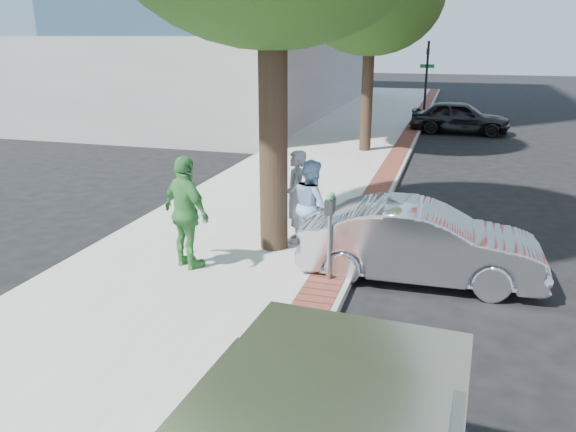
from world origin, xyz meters
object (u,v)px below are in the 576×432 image
at_px(person_gray, 296,197).
at_px(sedan_silver, 420,242).
at_px(bg_car, 460,117).
at_px(person_officer, 312,205).
at_px(person_green, 186,213).
at_px(parking_meter, 330,219).

xyz_separation_m(person_gray, sedan_silver, (2.42, -0.81, -0.39)).
relative_size(person_gray, bg_car, 0.44).
distance_m(person_officer, person_green, 2.35).
distance_m(person_gray, sedan_silver, 2.58).
bearing_deg(person_officer, bg_car, -41.16).
distance_m(person_gray, person_green, 2.28).
relative_size(parking_meter, person_gray, 0.82).
bearing_deg(person_gray, person_officer, 36.71).
bearing_deg(sedan_silver, person_gray, 69.62).
xyz_separation_m(person_gray, person_green, (-1.42, -1.78, 0.08)).
height_order(sedan_silver, bg_car, bg_car).
xyz_separation_m(parking_meter, person_officer, (-0.64, 1.33, -0.20)).
xyz_separation_m(parking_meter, person_green, (-2.45, -0.17, -0.07)).
height_order(person_officer, bg_car, person_officer).
bearing_deg(bg_car, sedan_silver, 179.58).
relative_size(person_gray, person_green, 0.92).
xyz_separation_m(parking_meter, sedan_silver, (1.39, 0.81, -0.54)).
bearing_deg(sedan_silver, bg_car, -3.79).
height_order(person_gray, person_green, person_green).
bearing_deg(person_green, sedan_silver, -137.48).
relative_size(person_officer, person_green, 0.87).
relative_size(parking_meter, person_green, 0.75).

